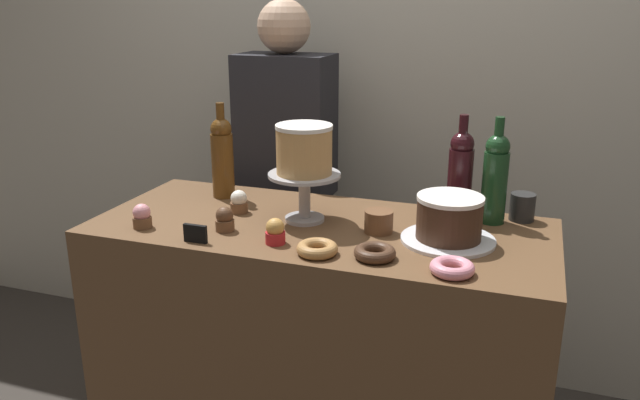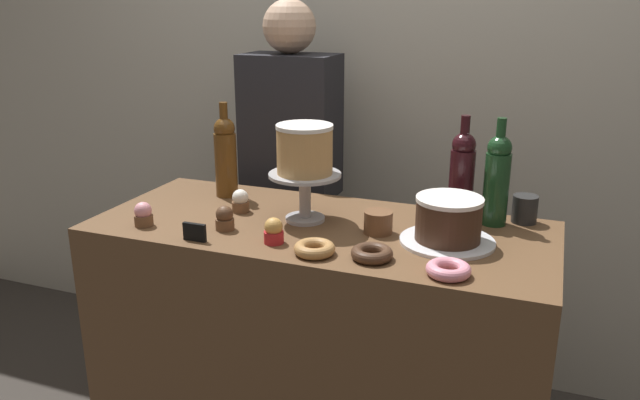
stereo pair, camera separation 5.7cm
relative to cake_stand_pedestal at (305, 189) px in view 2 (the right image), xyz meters
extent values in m
cube|color=#BCB7A8|center=(0.06, 0.85, 0.25)|extent=(6.00, 0.05, 2.60)
cube|color=brown|center=(0.06, -0.02, -0.57)|extent=(1.39, 0.60, 0.94)
cylinder|color=#B2B2B7|center=(0.00, 0.00, -0.10)|extent=(0.12, 0.12, 0.01)
cylinder|color=#B2B2B7|center=(0.00, 0.00, -0.03)|extent=(0.04, 0.04, 0.13)
cylinder|color=#B2B2B7|center=(0.00, 0.00, 0.04)|extent=(0.22, 0.22, 0.01)
cylinder|color=tan|center=(0.00, 0.00, 0.12)|extent=(0.17, 0.17, 0.14)
cylinder|color=white|center=(0.00, 0.00, 0.19)|extent=(0.17, 0.17, 0.01)
cylinder|color=white|center=(0.44, -0.03, -0.10)|extent=(0.27, 0.27, 0.01)
cylinder|color=#3D2619|center=(0.44, -0.03, -0.04)|extent=(0.18, 0.18, 0.11)
cylinder|color=white|center=(0.44, -0.03, 0.03)|extent=(0.19, 0.19, 0.01)
cylinder|color=#193D1E|center=(0.55, 0.18, 0.01)|extent=(0.08, 0.08, 0.22)
sphere|color=#193D1E|center=(0.55, 0.18, 0.13)|extent=(0.07, 0.07, 0.07)
cylinder|color=#193D1E|center=(0.55, 0.18, 0.19)|extent=(0.03, 0.03, 0.08)
cylinder|color=black|center=(0.44, 0.18, 0.01)|extent=(0.08, 0.08, 0.22)
sphere|color=black|center=(0.44, 0.18, 0.13)|extent=(0.07, 0.07, 0.07)
cylinder|color=black|center=(0.44, 0.18, 0.19)|extent=(0.03, 0.03, 0.08)
cylinder|color=#5B3814|center=(-0.35, 0.14, 0.01)|extent=(0.08, 0.08, 0.22)
sphere|color=#5B3814|center=(-0.35, 0.14, 0.13)|extent=(0.07, 0.07, 0.07)
cylinder|color=#5B3814|center=(-0.35, 0.14, 0.19)|extent=(0.03, 0.03, 0.08)
cylinder|color=brown|center=(-0.22, 0.00, -0.09)|extent=(0.06, 0.06, 0.03)
sphere|color=white|center=(-0.22, 0.00, -0.05)|extent=(0.05, 0.05, 0.05)
cylinder|color=brown|center=(-0.19, -0.16, -0.09)|extent=(0.06, 0.06, 0.03)
sphere|color=brown|center=(-0.19, -0.16, -0.05)|extent=(0.05, 0.05, 0.05)
cylinder|color=brown|center=(-0.44, -0.22, -0.09)|extent=(0.06, 0.06, 0.03)
sphere|color=pink|center=(-0.44, -0.22, -0.05)|extent=(0.05, 0.05, 0.05)
cylinder|color=red|center=(-0.01, -0.21, -0.09)|extent=(0.06, 0.06, 0.03)
sphere|color=#CC9347|center=(-0.01, -0.21, -0.05)|extent=(0.05, 0.05, 0.05)
torus|color=#B27F47|center=(0.13, -0.24, -0.09)|extent=(0.11, 0.11, 0.03)
torus|color=#472D1E|center=(0.28, -0.22, -0.09)|extent=(0.11, 0.11, 0.03)
torus|color=pink|center=(0.48, -0.25, -0.09)|extent=(0.11, 0.11, 0.03)
cylinder|color=brown|center=(0.24, -0.03, -0.10)|extent=(0.08, 0.08, 0.01)
cylinder|color=brown|center=(0.24, -0.03, -0.09)|extent=(0.08, 0.08, 0.01)
cylinder|color=brown|center=(0.24, -0.03, -0.07)|extent=(0.08, 0.08, 0.01)
cylinder|color=brown|center=(0.24, -0.03, -0.06)|extent=(0.08, 0.08, 0.01)
cylinder|color=brown|center=(0.24, -0.03, -0.05)|extent=(0.08, 0.08, 0.01)
cylinder|color=brown|center=(0.24, -0.03, -0.04)|extent=(0.08, 0.08, 0.01)
cube|color=black|center=(-0.23, -0.27, -0.08)|extent=(0.07, 0.01, 0.05)
cylinder|color=#282828|center=(0.63, 0.22, -0.06)|extent=(0.08, 0.08, 0.09)
cube|color=black|center=(-0.27, 0.52, -0.62)|extent=(0.28, 0.18, 0.85)
cube|color=#232328|center=(-0.27, 0.52, 0.08)|extent=(0.36, 0.22, 0.55)
sphere|color=tan|center=(-0.27, 0.52, 0.45)|extent=(0.20, 0.20, 0.20)
camera|label=1|loc=(0.64, -1.70, 0.55)|focal=35.08mm
camera|label=2|loc=(0.69, -1.68, 0.55)|focal=35.08mm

